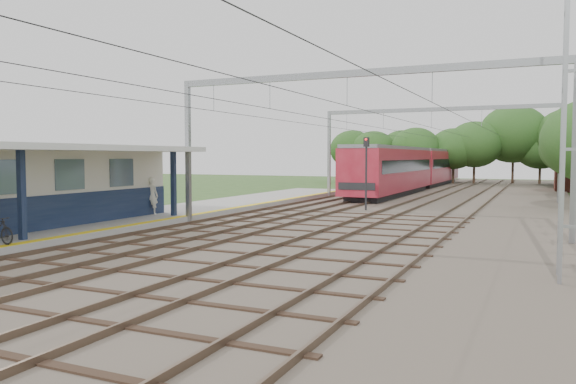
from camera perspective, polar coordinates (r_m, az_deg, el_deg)
The scene contains 9 objects.
ballast_bed at distance 38.93m, azimuth 14.10°, elevation -1.29°, with size 18.00×90.00×0.10m, color #473D33.
platform at distance 29.01m, azimuth -15.24°, elevation -2.71°, with size 5.00×52.00×0.35m, color gray.
yellow_stripe at distance 27.61m, azimuth -11.64°, elevation -2.60°, with size 0.45×52.00×0.01m, color yellow.
rail_tracks at distance 39.44m, azimuth 10.52°, elevation -1.00°, with size 11.80×88.00×0.15m.
catenary_system at distance 34.36m, azimuth 11.79°, elevation 7.22°, with size 17.22×88.00×7.00m.
tree_band at distance 65.69m, azimuth 18.31°, elevation 4.85°, with size 31.72×30.88×8.82m.
person at distance 29.53m, azimuth -13.68°, elevation -0.37°, with size 0.70×0.46×1.91m, color silver.
train at distance 56.77m, azimuth 12.83°, elevation 2.46°, with size 3.08×38.39×4.04m.
signal_post at distance 33.76m, azimuth 7.95°, elevation 2.77°, with size 0.33×0.28×4.45m.
Camera 1 is at (10.95, -8.16, 3.31)m, focal length 35.00 mm.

